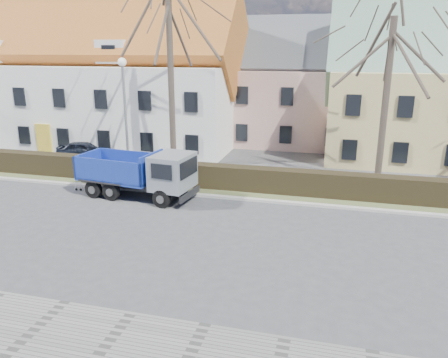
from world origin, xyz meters
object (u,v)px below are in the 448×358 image
(dump_truck, at_px, (133,173))
(streetlight, at_px, (126,119))
(cart_frame, at_px, (75,186))
(parked_car_a, at_px, (84,150))

(dump_truck, distance_m, streetlight, 4.39)
(streetlight, bearing_deg, cart_frame, -116.92)
(dump_truck, xyz_separation_m, streetlight, (-1.89, 3.26, 2.24))
(dump_truck, height_order, cart_frame, dump_truck)
(dump_truck, height_order, streetlight, streetlight)
(cart_frame, relative_size, parked_car_a, 0.16)
(cart_frame, xyz_separation_m, parked_car_a, (-3.39, 6.42, 0.36))
(streetlight, distance_m, cart_frame, 4.83)
(dump_truck, relative_size, parked_car_a, 1.73)
(streetlight, relative_size, cart_frame, 11.81)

